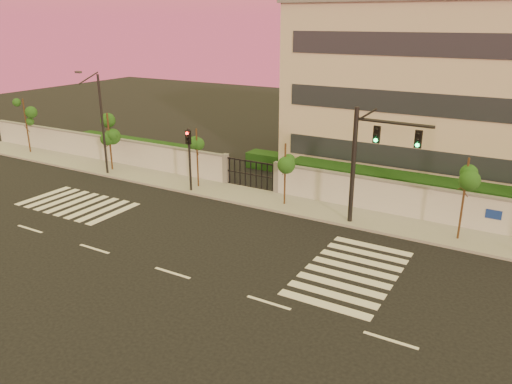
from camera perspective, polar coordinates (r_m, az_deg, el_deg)
ground at (r=23.28m, az=-9.53°, el=-9.13°), size 120.00×120.00×0.00m
sidewalk at (r=31.26m, az=2.71°, el=-1.18°), size 60.00×3.00×0.15m
perimeter_wall at (r=32.15m, az=4.14°, el=1.25°), size 60.00×0.36×2.20m
hedge_row at (r=34.21m, az=7.76°, el=1.78°), size 41.00×4.25×1.80m
institutional_building at (r=38.10m, az=23.66°, el=10.39°), size 24.40×12.40×12.25m
road_markings at (r=26.79m, az=-7.06°, el=-5.05°), size 57.00×7.62×0.02m
street_tree_a at (r=46.48m, az=-24.89°, el=8.13°), size 1.40×1.11×4.68m
street_tree_b at (r=38.67m, az=-16.46°, el=6.94°), size 1.62×1.29×4.43m
street_tree_c at (r=33.46m, az=-6.74°, el=5.38°), size 1.39×1.11×4.12m
street_tree_d at (r=29.98m, az=3.41°, el=3.62°), size 1.35×1.08×3.96m
street_tree_e at (r=27.02m, az=22.91°, el=1.21°), size 1.37×1.09×4.48m
traffic_signal_main at (r=27.19m, az=12.79°, el=4.27°), size 4.16×0.47×6.58m
traffic_signal_secondary at (r=32.76m, az=-7.64°, el=4.52°), size 0.34×0.33×4.33m
streetlight_west at (r=37.56m, az=-17.35°, el=7.88°), size 0.46×1.84×7.66m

